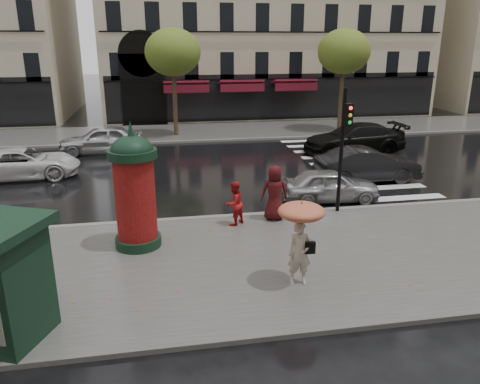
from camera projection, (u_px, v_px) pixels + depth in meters
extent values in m
plane|color=black|center=(278.00, 254.00, 13.49)|extent=(160.00, 160.00, 0.00)
cube|color=#474744|center=(282.00, 259.00, 13.00)|extent=(90.00, 7.00, 0.12)
cube|color=#474744|center=(206.00, 132.00, 31.26)|extent=(90.00, 6.00, 0.12)
cube|color=slate|center=(256.00, 215.00, 16.27)|extent=(90.00, 0.25, 0.14)
cube|color=slate|center=(211.00, 141.00, 28.44)|extent=(90.00, 0.25, 0.14)
cube|color=silver|center=(345.00, 163.00, 23.49)|extent=(3.60, 11.75, 0.01)
cylinder|color=#38281C|center=(175.00, 95.00, 29.20)|extent=(0.28, 0.28, 5.20)
ellipsoid|color=#436821|center=(173.00, 52.00, 28.40)|extent=(3.40, 3.40, 2.89)
cylinder|color=#38281C|center=(341.00, 92.00, 31.06)|extent=(0.28, 0.28, 5.20)
ellipsoid|color=#436821|center=(344.00, 51.00, 30.26)|extent=(3.40, 3.40, 2.89)
imported|color=#BCAB9B|center=(300.00, 253.00, 11.35)|extent=(0.61, 0.42, 1.62)
cylinder|color=black|center=(301.00, 233.00, 11.19)|extent=(0.02, 0.02, 1.03)
ellipsoid|color=red|center=(301.00, 212.00, 11.02)|extent=(1.13, 1.13, 0.39)
cone|color=black|center=(302.00, 202.00, 10.95)|extent=(0.04, 0.04, 0.09)
cube|color=black|center=(310.00, 248.00, 11.28)|extent=(0.24, 0.11, 0.30)
imported|color=#B51617|center=(234.00, 203.00, 15.10)|extent=(0.90, 0.88, 1.46)
imported|color=#410D0F|center=(275.00, 193.00, 15.49)|extent=(0.97, 0.70, 1.86)
cylinder|color=black|center=(139.00, 241.00, 13.71)|extent=(1.33, 1.33, 0.29)
cylinder|color=maroon|center=(135.00, 198.00, 13.30)|extent=(1.14, 1.14, 2.38)
cylinder|color=black|center=(132.00, 154.00, 12.91)|extent=(1.37, 1.37, 0.24)
ellipsoid|color=black|center=(132.00, 150.00, 12.88)|extent=(1.18, 1.18, 0.83)
cone|color=black|center=(130.00, 128.00, 12.69)|extent=(0.19, 0.19, 0.43)
cylinder|color=black|center=(341.00, 152.00, 15.91)|extent=(0.13, 0.13, 4.27)
cube|color=black|center=(348.00, 115.00, 15.31)|extent=(0.31, 0.25, 0.75)
imported|color=#B7B8BD|center=(330.00, 185.00, 17.76)|extent=(3.81, 1.83, 1.25)
imported|color=black|center=(367.00, 165.00, 20.23)|extent=(4.48, 1.58, 1.47)
imported|color=silver|center=(23.00, 163.00, 20.73)|extent=(5.02, 2.65, 1.35)
imported|color=black|center=(354.00, 138.00, 25.37)|extent=(5.54, 2.30, 1.60)
imported|color=silver|center=(101.00, 140.00, 25.31)|extent=(4.47, 1.92, 1.50)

